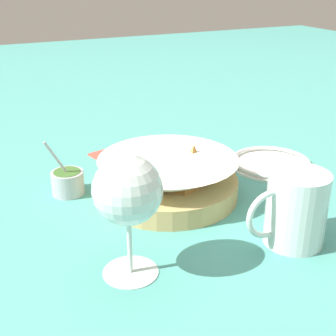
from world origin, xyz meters
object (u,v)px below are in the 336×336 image
at_px(sauce_cup, 68,181).
at_px(beer_mug, 295,211).
at_px(food_basket, 168,180).
at_px(wine_glass, 128,194).
at_px(side_plate, 270,163).

height_order(sauce_cup, beer_mug, beer_mug).
bearing_deg(food_basket, sauce_cup, -28.67).
distance_m(food_basket, beer_mug, 0.25).
distance_m(sauce_cup, wine_glass, 0.30).
relative_size(sauce_cup, beer_mug, 0.80).
relative_size(food_basket, beer_mug, 1.89).
height_order(food_basket, beer_mug, beer_mug).
bearing_deg(beer_mug, sauce_cup, -49.30).
bearing_deg(sauce_cup, beer_mug, 130.70).
xyz_separation_m(food_basket, wine_glass, (0.15, 0.19, 0.09)).
xyz_separation_m(wine_glass, side_plate, (-0.40, -0.22, -0.12)).
relative_size(food_basket, wine_glass, 1.46).
relative_size(beer_mug, side_plate, 0.78).
height_order(wine_glass, side_plate, wine_glass).
height_order(beer_mug, side_plate, beer_mug).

